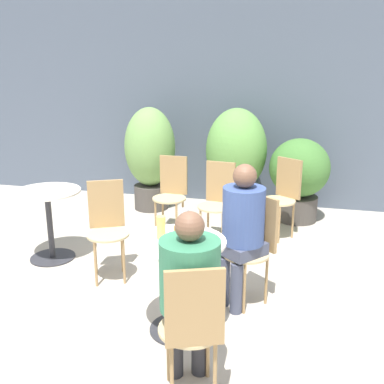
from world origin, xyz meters
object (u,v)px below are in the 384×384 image
at_px(bistro_chair_5, 172,188).
at_px(bistro_chair_4, 218,196).
at_px(beer_glass_1, 184,222).
at_px(bistro_chair_0, 193,323).
at_px(bistro_chair_1, 254,240).
at_px(cafe_table_far, 49,212).
at_px(seated_person_1, 242,224).
at_px(potted_plant_0, 150,153).
at_px(beer_glass_2, 161,227).
at_px(potted_plant_2, 299,175).
at_px(cafe_table_near, 179,268).
at_px(bistro_chair_2, 107,221).
at_px(bistro_chair_3, 284,191).
at_px(seated_person_0, 189,287).
at_px(beer_glass_0, 197,228).
at_px(potted_plant_1, 236,153).
at_px(beer_glass_3, 179,237).

bearing_deg(bistro_chair_5, bistro_chair_4, -15.44).
height_order(bistro_chair_5, beer_glass_1, beer_glass_1).
relative_size(bistro_chair_0, bistro_chair_1, 1.00).
xyz_separation_m(cafe_table_far, beer_glass_1, (1.63, -0.81, 0.32)).
relative_size(seated_person_1, potted_plant_0, 0.86).
bearing_deg(seated_person_1, beer_glass_2, -98.78).
relative_size(cafe_table_far, potted_plant_2, 0.69).
distance_m(cafe_table_far, bistro_chair_1, 2.14).
distance_m(cafe_table_near, beer_glass_2, 0.33).
relative_size(bistro_chair_2, beer_glass_1, 4.71).
relative_size(cafe_table_near, bistro_chair_1, 0.80).
height_order(bistro_chair_3, potted_plant_0, potted_plant_0).
distance_m(seated_person_0, potted_plant_2, 3.41).
distance_m(bistro_chair_2, beer_glass_2, 1.10).
height_order(bistro_chair_2, bistro_chair_5, same).
relative_size(bistro_chair_5, potted_plant_0, 0.65).
distance_m(cafe_table_far, bistro_chair_2, 0.76).
bearing_deg(beer_glass_0, potted_plant_0, 115.35).
bearing_deg(bistro_chair_5, seated_person_1, -53.58).
bearing_deg(bistro_chair_2, bistro_chair_4, 24.85).
relative_size(bistro_chair_2, potted_plant_0, 0.65).
height_order(bistro_chair_2, potted_plant_1, potted_plant_1).
height_order(cafe_table_far, potted_plant_2, potted_plant_2).
xyz_separation_m(cafe_table_far, seated_person_0, (1.86, -1.53, 0.18)).
height_order(cafe_table_near, potted_plant_2, potted_plant_2).
height_order(seated_person_0, potted_plant_0, potted_plant_0).
height_order(bistro_chair_3, seated_person_0, seated_person_0).
relative_size(beer_glass_1, potted_plant_0, 0.14).
bearing_deg(bistro_chair_5, beer_glass_2, -73.87).
relative_size(bistro_chair_0, beer_glass_0, 4.96).
bearing_deg(bistro_chair_3, bistro_chair_5, -136.72).
bearing_deg(cafe_table_far, bistro_chair_0, -41.06).
bearing_deg(seated_person_0, beer_glass_2, -79.84).
relative_size(bistro_chair_1, beer_glass_0, 4.96).
relative_size(bistro_chair_3, potted_plant_1, 0.65).
relative_size(cafe_table_far, potted_plant_1, 0.52).
bearing_deg(bistro_chair_0, bistro_chair_1, -120.00).
bearing_deg(cafe_table_near, potted_plant_2, 73.75).
distance_m(bistro_chair_0, potted_plant_2, 3.53).
xyz_separation_m(beer_glass_1, beer_glass_3, (0.03, -0.26, -0.02)).
distance_m(beer_glass_3, potted_plant_0, 3.15).
distance_m(cafe_table_far, potted_plant_1, 2.53).
relative_size(bistro_chair_1, seated_person_1, 0.76).
xyz_separation_m(cafe_table_far, potted_plant_2, (2.44, 1.83, 0.10)).
xyz_separation_m(beer_glass_3, potted_plant_0, (-1.21, 2.91, -0.03)).
bearing_deg(bistro_chair_2, cafe_table_near, -65.54).
bearing_deg(potted_plant_1, bistro_chair_3, -46.37).
bearing_deg(beer_glass_2, bistro_chair_4, 87.16).
relative_size(bistro_chair_2, bistro_chair_4, 1.00).
bearing_deg(potted_plant_2, bistro_chair_3, -104.52).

